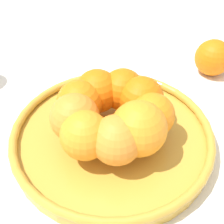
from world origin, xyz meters
TOP-DOWN VIEW (x-y plane):
  - ground_plane at (0.00, 0.00)m, footprint 4.00×4.00m
  - fruit_bowl at (0.00, 0.00)m, footprint 0.32×0.32m
  - orange_pile at (-0.00, -0.00)m, footprint 0.19×0.18m
  - stray_orange at (0.28, -0.04)m, footprint 0.07×0.07m

SIDE VIEW (x-z plane):
  - ground_plane at x=0.00m, z-range 0.00..0.00m
  - fruit_bowl at x=0.00m, z-range 0.00..0.03m
  - stray_orange at x=0.28m, z-range 0.00..0.07m
  - orange_pile at x=0.00m, z-range 0.03..0.11m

